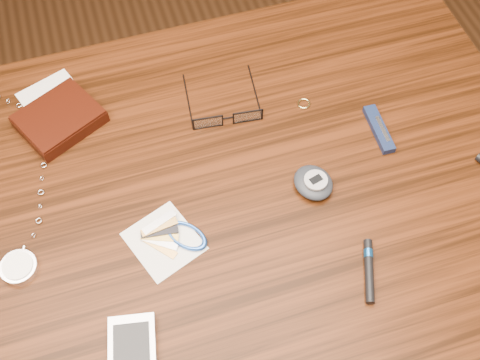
{
  "coord_description": "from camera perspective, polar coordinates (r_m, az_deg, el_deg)",
  "views": [
    {
      "loc": [
        -0.11,
        -0.43,
        1.51
      ],
      "look_at": [
        0.03,
        0.01,
        0.76
      ],
      "focal_mm": 45.0,
      "sensor_mm": 36.0,
      "label": 1
    }
  ],
  "objects": [
    {
      "name": "pocket_watch",
      "position": [
        0.88,
        -20.18,
        -6.95
      ],
      "size": [
        0.1,
        0.38,
        0.02
      ],
      "color": "white",
      "rests_on": "desk"
    },
    {
      "name": "pda_phone",
      "position": [
        0.79,
        -10.15,
        -16.35
      ],
      "size": [
        0.08,
        0.12,
        0.02
      ],
      "color": "#BCBDC1",
      "rests_on": "desk"
    },
    {
      "name": "black_blue_pen",
      "position": [
        0.84,
        12.13,
        -8.22
      ],
      "size": [
        0.04,
        0.09,
        0.01
      ],
      "color": "black",
      "rests_on": "desk"
    },
    {
      "name": "ground",
      "position": [
        1.57,
        -1.03,
        -15.18
      ],
      "size": [
        3.8,
        3.8,
        0.0
      ],
      "primitive_type": "plane",
      "color": "#472814",
      "rests_on": "ground"
    },
    {
      "name": "pedometer",
      "position": [
        0.88,
        6.98,
        -0.23
      ],
      "size": [
        0.07,
        0.07,
        0.03
      ],
      "color": "#1F222A",
      "rests_on": "desk"
    },
    {
      "name": "gold_ring",
      "position": [
        0.98,
        6.07,
        7.21
      ],
      "size": [
        0.03,
        0.03,
        0.0
      ],
      "primitive_type": "torus",
      "rotation": [
        0.0,
        0.0,
        -0.33
      ],
      "color": "#D7C16E",
      "rests_on": "desk"
    },
    {
      "name": "pocket_knife",
      "position": [
        0.96,
        13.04,
        4.73
      ],
      "size": [
        0.02,
        0.09,
        0.01
      ],
      "color": "#0F1E3A",
      "rests_on": "desk"
    },
    {
      "name": "wallet_and_card",
      "position": [
        0.98,
        -16.77,
        5.64
      ],
      "size": [
        0.15,
        0.18,
        0.03
      ],
      "color": "black",
      "rests_on": "desk"
    },
    {
      "name": "desk",
      "position": [
        0.97,
        -1.62,
        -4.29
      ],
      "size": [
        1.0,
        0.7,
        0.75
      ],
      "color": "#371708",
      "rests_on": "ground"
    },
    {
      "name": "eyeglasses",
      "position": [
        0.95,
        -1.23,
        6.05
      ],
      "size": [
        0.12,
        0.13,
        0.02
      ],
      "color": "black",
      "rests_on": "desk"
    },
    {
      "name": "notepad_keys",
      "position": [
        0.85,
        -6.27,
        -5.41
      ],
      "size": [
        0.13,
        0.12,
        0.01
      ],
      "color": "silver",
      "rests_on": "desk"
    }
  ]
}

